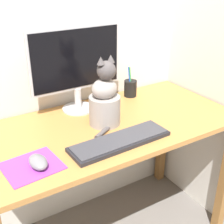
# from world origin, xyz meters

# --- Properties ---
(wall_back) EXTENTS (7.00, 0.04, 2.50)m
(wall_back) POSITION_xyz_m (0.00, 0.35, 1.25)
(wall_back) COLOR beige
(wall_back) RESTS_ON ground_plane
(wall_side_right) EXTENTS (0.04, 7.00, 2.50)m
(wall_side_right) POSITION_xyz_m (0.68, 0.00, 1.25)
(wall_side_right) COLOR beige
(wall_side_right) RESTS_ON ground_plane
(desk) EXTENTS (1.31, 0.63, 0.75)m
(desk) POSITION_xyz_m (0.00, 0.00, 0.64)
(desk) COLOR #A87038
(desk) RESTS_ON ground_plane
(monitor) EXTENTS (0.49, 0.17, 0.44)m
(monitor) POSITION_xyz_m (-0.04, 0.22, 1.00)
(monitor) COLOR #B2B2B7
(monitor) RESTS_ON desk
(keyboard) EXTENTS (0.46, 0.15, 0.02)m
(keyboard) POSITION_xyz_m (-0.04, -0.18, 0.76)
(keyboard) COLOR black
(keyboard) RESTS_ON desk
(mousepad_left) EXTENTS (0.23, 0.21, 0.00)m
(mousepad_left) POSITION_xyz_m (-0.43, -0.15, 0.75)
(mousepad_left) COLOR purple
(mousepad_left) RESTS_ON desk
(computer_mouse_left) EXTENTS (0.07, 0.11, 0.04)m
(computer_mouse_left) POSITION_xyz_m (-0.40, -0.17, 0.78)
(computer_mouse_left) COLOR slate
(computer_mouse_left) RESTS_ON mousepad_left
(cat) EXTENTS (0.20, 0.21, 0.34)m
(cat) POSITION_xyz_m (-0.01, 0.01, 0.88)
(cat) COLOR gray
(cat) RESTS_ON desk
(pen_cup) EXTENTS (0.07, 0.07, 0.18)m
(pen_cup) POSITION_xyz_m (0.30, 0.23, 0.80)
(pen_cup) COLOR black
(pen_cup) RESTS_ON desk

